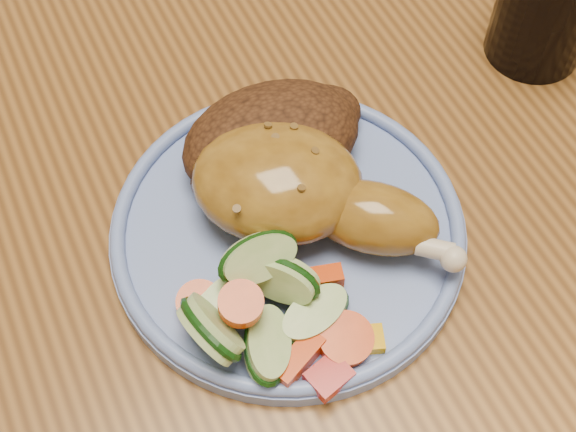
{
  "coord_description": "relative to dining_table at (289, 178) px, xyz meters",
  "views": [
    {
      "loc": [
        -0.17,
        -0.35,
        1.22
      ],
      "look_at": [
        -0.05,
        -0.1,
        0.78
      ],
      "focal_mm": 50.0,
      "sensor_mm": 36.0,
      "label": 1
    }
  ],
  "objects": [
    {
      "name": "ground",
      "position": [
        0.0,
        0.0,
        -0.67
      ],
      "size": [
        4.0,
        4.0,
        0.0
      ],
      "primitive_type": "plane",
      "color": "#54341C",
      "rests_on": "ground"
    },
    {
      "name": "dining_table",
      "position": [
        0.0,
        0.0,
        0.0
      ],
      "size": [
        0.9,
        1.4,
        0.75
      ],
      "color": "brown",
      "rests_on": "ground"
    },
    {
      "name": "plate",
      "position": [
        -0.05,
        -0.1,
        0.09
      ],
      "size": [
        0.24,
        0.24,
        0.01
      ],
      "primitive_type": "cylinder",
      "color": "#667FC4",
      "rests_on": "dining_table"
    },
    {
      "name": "plate_rim",
      "position": [
        -0.05,
        -0.1,
        0.1
      ],
      "size": [
        0.24,
        0.24,
        0.01
      ],
      "primitive_type": "torus",
      "color": "#667FC4",
      "rests_on": "plate"
    },
    {
      "name": "chicken_leg",
      "position": [
        -0.04,
        -0.09,
        0.12
      ],
      "size": [
        0.17,
        0.17,
        0.06
      ],
      "color": "olive",
      "rests_on": "plate"
    },
    {
      "name": "rice_pilaf",
      "position": [
        -0.03,
        -0.04,
        0.12
      ],
      "size": [
        0.14,
        0.09,
        0.06
      ],
      "color": "#3F220F",
      "rests_on": "plate"
    },
    {
      "name": "vegetable_pile",
      "position": [
        -0.09,
        -0.15,
        0.11
      ],
      "size": [
        0.12,
        0.11,
        0.06
      ],
      "color": "#A50A05",
      "rests_on": "plate"
    },
    {
      "name": "drinking_glass",
      "position": [
        0.2,
        -0.02,
        0.13
      ],
      "size": [
        0.08,
        0.08,
        0.1
      ],
      "primitive_type": "cylinder",
      "color": "black",
      "rests_on": "dining_table"
    }
  ]
}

